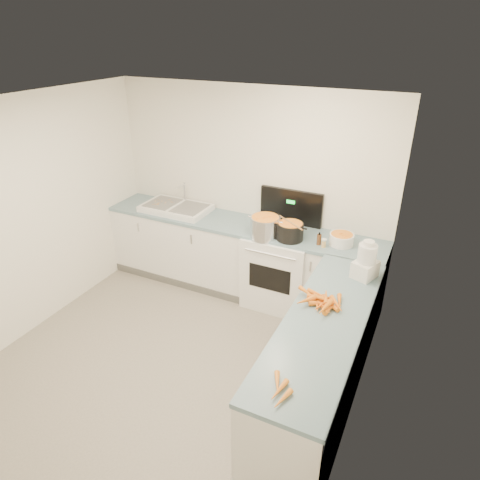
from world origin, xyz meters
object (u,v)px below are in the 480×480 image
at_px(black_pot, 290,232).
at_px(extract_bottle, 319,240).
at_px(stove, 280,267).
at_px(sink, 176,208).
at_px(mixing_bowl, 341,239).
at_px(steel_pot, 265,227).
at_px(spice_jar, 324,244).
at_px(food_processor, 366,262).

xyz_separation_m(black_pot, extract_bottle, (0.33, 0.01, -0.03)).
distance_m(stove, sink, 1.54).
bearing_deg(mixing_bowl, black_pot, -167.30).
xyz_separation_m(stove, mixing_bowl, (0.69, -0.01, 0.53)).
bearing_deg(steel_pot, mixing_bowl, 10.66).
height_order(black_pot, spice_jar, black_pot).
height_order(sink, extract_bottle, sink).
relative_size(spice_jar, food_processor, 0.21).
distance_m(stove, spice_jar, 0.75).
bearing_deg(black_pot, spice_jar, -3.20).
distance_m(extract_bottle, spice_jar, 0.08).
height_order(stove, steel_pot, stove).
distance_m(stove, mixing_bowl, 0.87).
height_order(mixing_bowl, extract_bottle, mixing_bowl).
bearing_deg(spice_jar, black_pot, 176.80).
relative_size(steel_pot, black_pot, 1.13).
bearing_deg(stove, extract_bottle, -13.76).
xyz_separation_m(sink, black_pot, (1.59, -0.14, 0.05)).
height_order(sink, black_pot, sink).
relative_size(extract_bottle, spice_jar, 1.49).
bearing_deg(black_pot, steel_pot, -173.33).
bearing_deg(mixing_bowl, extract_bottle, -153.22).
distance_m(stove, steel_pot, 0.61).
bearing_deg(spice_jar, food_processor, -39.66).
distance_m(sink, spice_jar, 1.99).
distance_m(mixing_bowl, food_processor, 0.68).
height_order(sink, food_processor, food_processor).
bearing_deg(sink, steel_pot, -7.72).
xyz_separation_m(extract_bottle, food_processor, (0.58, -0.46, 0.10)).
bearing_deg(spice_jar, steel_pot, -179.04).
distance_m(steel_pot, extract_bottle, 0.62).
distance_m(steel_pot, mixing_bowl, 0.85).
xyz_separation_m(black_pot, mixing_bowl, (0.55, 0.12, -0.03)).
distance_m(spice_jar, food_processor, 0.68).
distance_m(steel_pot, black_pot, 0.29).
distance_m(stove, extract_bottle, 0.72).
relative_size(mixing_bowl, spice_jar, 3.31).
bearing_deg(mixing_bowl, steel_pot, -169.34).
height_order(stove, extract_bottle, stove).
distance_m(stove, food_processor, 1.35).
bearing_deg(steel_pot, spice_jar, 0.96).
bearing_deg(food_processor, black_pot, 153.72).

